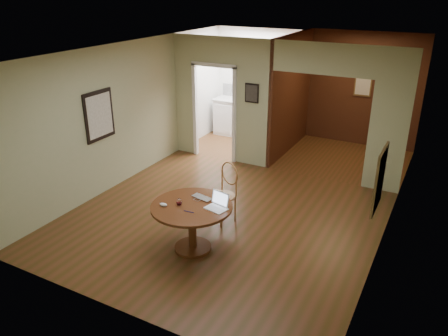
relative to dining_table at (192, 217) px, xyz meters
The scene contains 11 objects.
floor 1.08m from the dining_table, 92.37° to the left, with size 5.00×5.00×0.00m, color #4B3415.
room_shell 4.13m from the dining_table, 97.17° to the left, with size 5.20×7.50×5.00m.
dining_table is the anchor object (origin of this frame).
chair 1.01m from the dining_table, 89.52° to the left, with size 0.56×0.56×1.02m.
open_laptop 0.46m from the dining_table, 19.24° to the left, with size 0.34×0.32×0.21m.
closed_laptop 0.29m from the dining_table, 86.44° to the left, with size 0.32×0.21×0.03m, color #B4B3B8.
mouse 0.46m from the dining_table, 148.07° to the right, with size 0.12×0.07×0.05m, color white.
wine_glass 0.30m from the dining_table, 155.43° to the right, with size 0.09×0.09×0.10m, color white, non-canonical shape.
pen 0.28m from the dining_table, 68.47° to the right, with size 0.01×0.01×0.16m, color navy.
kitchen_cabinet 5.32m from the dining_table, 105.14° to the left, with size 2.06×0.60×0.94m.
grocery_bag 5.21m from the dining_table, 97.98° to the left, with size 0.31×0.27×0.31m, color beige.
Camera 1 is at (3.08, -5.64, 3.70)m, focal length 35.00 mm.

